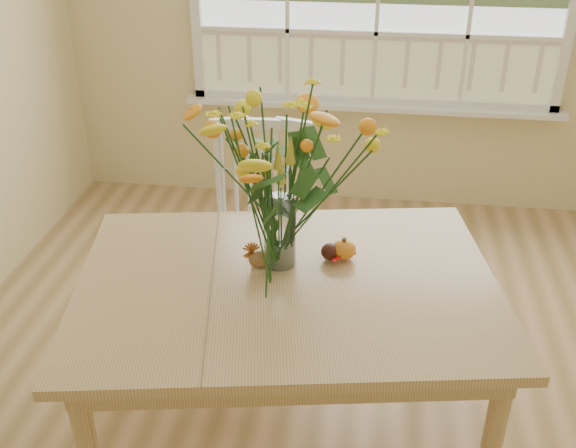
# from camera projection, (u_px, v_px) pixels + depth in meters

# --- Properties ---
(floor) EXTENTS (4.00, 4.50, 0.01)m
(floor) POSITION_uv_depth(u_px,v_px,m) (346.00, 443.00, 2.78)
(floor) COLOR #9C7D4B
(floor) RESTS_ON ground
(dining_table) EXTENTS (1.65, 1.31, 0.80)m
(dining_table) POSITION_uv_depth(u_px,v_px,m) (287.00, 302.00, 2.44)
(dining_table) COLOR tan
(dining_table) RESTS_ON floor
(windsor_chair) EXTENTS (0.50, 0.48, 1.03)m
(windsor_chair) POSITION_uv_depth(u_px,v_px,m) (261.00, 221.00, 3.24)
(windsor_chair) COLOR white
(windsor_chair) RESTS_ON floor
(flower_vase) EXTENTS (0.55, 0.55, 0.66)m
(flower_vase) POSITION_uv_depth(u_px,v_px,m) (279.00, 165.00, 2.30)
(flower_vase) COLOR white
(flower_vase) RESTS_ON dining_table
(pumpkin) EXTENTS (0.09, 0.09, 0.07)m
(pumpkin) POSITION_uv_depth(u_px,v_px,m) (344.00, 250.00, 2.50)
(pumpkin) COLOR orange
(pumpkin) RESTS_ON dining_table
(turkey_figurine) EXTENTS (0.09, 0.08, 0.10)m
(turkey_figurine) POSITION_uv_depth(u_px,v_px,m) (259.00, 259.00, 2.44)
(turkey_figurine) COLOR #CCB78C
(turkey_figurine) RESTS_ON dining_table
(dark_gourd) EXTENTS (0.13, 0.10, 0.06)m
(dark_gourd) POSITION_uv_depth(u_px,v_px,m) (330.00, 252.00, 2.50)
(dark_gourd) COLOR #38160F
(dark_gourd) RESTS_ON dining_table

